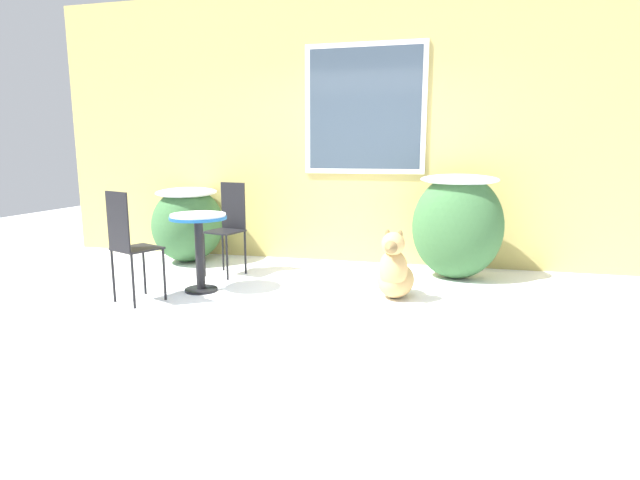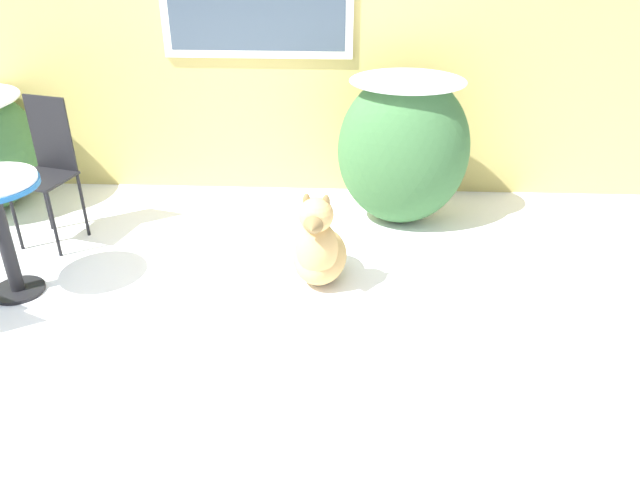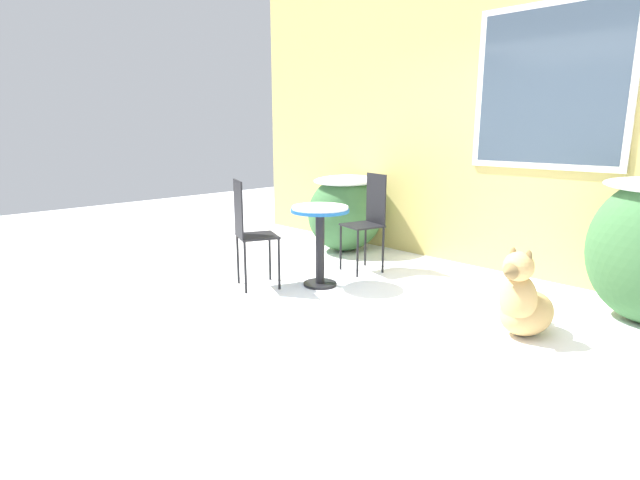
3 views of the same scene
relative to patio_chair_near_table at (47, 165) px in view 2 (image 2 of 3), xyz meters
name	(u,v)px [view 2 (image 2 of 3)]	position (x,y,z in m)	size (l,w,h in m)	color
ground_plane	(187,339)	(1.23, -1.18, -0.58)	(16.00, 16.00, 0.00)	white
shrub_middle	(404,146)	(2.54, 0.42, 0.04)	(0.99, 0.73, 1.16)	#386638
patio_chair_near_table	(47,165)	(0.00, 0.00, 0.00)	(0.45, 0.45, 1.05)	black
dog	(319,249)	(1.95, -0.53, -0.33)	(0.39, 0.72, 0.69)	tan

